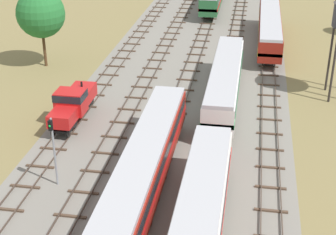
{
  "coord_description": "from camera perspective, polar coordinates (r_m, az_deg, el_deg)",
  "views": [
    {
      "loc": [
        7.1,
        -5.67,
        22.24
      ],
      "look_at": [
        0.0,
        36.42,
        1.5
      ],
      "focal_mm": 55.42,
      "sensor_mm": 36.0,
      "label": 1
    }
  ],
  "objects": [
    {
      "name": "track_centre_left",
      "position": [
        66.83,
        2.95,
        6.57
      ],
      "size": [
        2.4,
        126.0,
        0.29
      ],
      "color": "#47382D",
      "rests_on": "ground"
    },
    {
      "name": "track_left",
      "position": [
        67.49,
        -1.0,
        6.79
      ],
      "size": [
        2.4,
        126.0,
        0.29
      ],
      "color": "#47382D",
      "rests_on": "ground"
    },
    {
      "name": "ground_plane",
      "position": [
        65.94,
        2.85,
        6.17
      ],
      "size": [
        480.0,
        480.0,
        0.0
      ],
      "primitive_type": "plane",
      "color": "olive"
    },
    {
      "name": "passenger_coach_centre_left_near",
      "position": [
        38.4,
        -2.45,
        -4.85
      ],
      "size": [
        2.96,
        22.0,
        3.8
      ],
      "color": "maroon",
      "rests_on": "ground"
    },
    {
      "name": "shunter_loco_far_left_mid",
      "position": [
        50.04,
        -10.46,
        1.61
      ],
      "size": [
        2.74,
        8.46,
        3.1
      ],
      "color": "red",
      "rests_on": "ground"
    },
    {
      "name": "track_centre",
      "position": [
        66.5,
        6.96,
        6.31
      ],
      "size": [
        2.4,
        126.0,
        0.29
      ],
      "color": "#47382D",
      "rests_on": "ground"
    },
    {
      "name": "diesel_railcar_centre_midfar",
      "position": [
        53.43,
        6.3,
        4.19
      ],
      "size": [
        2.96,
        20.5,
        3.8
      ],
      "color": "white",
      "rests_on": "ground"
    },
    {
      "name": "signal_post_nearest",
      "position": [
        39.58,
        -12.52,
        -2.85
      ],
      "size": [
        0.28,
        0.47,
        5.71
      ],
      "color": "gray",
      "rests_on": "ground"
    },
    {
      "name": "track_far_left",
      "position": [
        68.45,
        -4.86,
        6.98
      ],
      "size": [
        2.4,
        126.0,
        0.29
      ],
      "color": "#47382D",
      "rests_on": "ground"
    },
    {
      "name": "ballast_bed",
      "position": [
        65.94,
        2.85,
        6.18
      ],
      "size": [
        22.63,
        176.0,
        0.01
      ],
      "primitive_type": "cube",
      "color": "gray",
      "rests_on": "ground"
    },
    {
      "name": "diesel_railcar_centre_nearest",
      "position": [
        32.56,
        3.4,
        -11.24
      ],
      "size": [
        2.96,
        20.5,
        3.8
      ],
      "color": "beige",
      "rests_on": "ground"
    },
    {
      "name": "track_centre_right",
      "position": [
        66.49,
        10.99,
        6.02
      ],
      "size": [
        2.4,
        126.0,
        0.29
      ],
      "color": "#47382D",
      "rests_on": "ground"
    },
    {
      "name": "lineside_tree_0",
      "position": [
        64.29,
        -13.84,
        11.03
      ],
      "size": [
        5.79,
        5.79,
        9.44
      ],
      "color": "#4C331E",
      "rests_on": "ground"
    },
    {
      "name": "passenger_coach_centre_right_far",
      "position": [
        72.9,
        11.12,
        9.82
      ],
      "size": [
        2.96,
        22.0,
        3.8
      ],
      "color": "maroon",
      "rests_on": "ground"
    }
  ]
}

